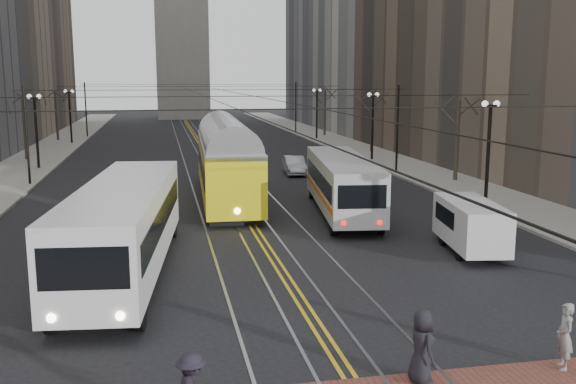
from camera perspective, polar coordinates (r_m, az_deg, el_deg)
name	(u,v)px	position (r m, az deg, el deg)	size (l,w,h in m)	color
ground	(339,361)	(16.94, 4.56, -14.75)	(260.00, 260.00, 0.00)	black
sidewalk_left	(38,158)	(61.12, -21.36, 2.81)	(5.00, 140.00, 0.15)	gray
sidewalk_right	(361,151)	(63.19, 6.53, 3.65)	(5.00, 140.00, 0.15)	gray
streetcar_rails	(207,155)	(60.34, -7.18, 3.27)	(4.80, 130.00, 0.02)	gray
centre_lines	(207,155)	(60.34, -7.18, 3.27)	(0.42, 130.00, 0.01)	gold
lamp_posts	(224,142)	(43.94, -5.69, 4.43)	(27.60, 57.20, 5.60)	black
street_trees	(216,134)	(50.38, -6.43, 5.14)	(31.68, 53.28, 5.60)	#382D23
trolley_wires	(216,122)	(49.89, -6.41, 6.22)	(25.96, 120.00, 6.60)	black
transit_bus	(125,230)	(24.06, -14.29, -3.30)	(2.77, 13.31, 3.33)	silver
streetcar	(226,168)	(38.05, -5.51, 2.13)	(2.93, 15.78, 3.72)	yellow
rear_bus	(342,186)	(33.75, 4.81, 0.51)	(2.51, 11.53, 3.01)	#BDBDBD
cargo_van	(470,227)	(27.40, 15.91, -3.05)	(1.84, 4.79, 2.12)	silver
sedan_grey	(369,174)	(43.75, 7.20, 1.59)	(1.62, 4.03, 1.37)	#404347
sedan_silver	(294,165)	(47.92, 0.57, 2.39)	(1.42, 4.07, 1.34)	#ADAFB5
pedestrian_a	(422,347)	(15.77, 11.80, -13.30)	(0.87, 0.57, 1.78)	black
pedestrian_b	(565,336)	(17.53, 23.38, -11.67)	(0.61, 0.40, 1.68)	gray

